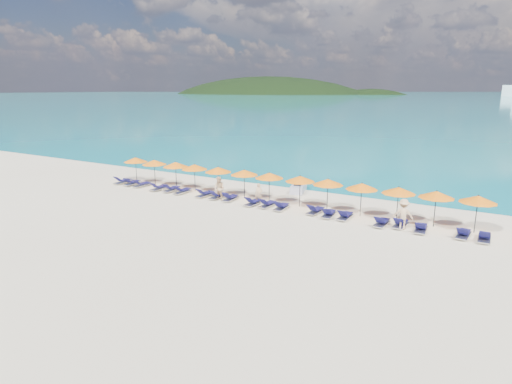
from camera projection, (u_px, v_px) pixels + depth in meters
The scene contains 41 objects.
ground at pixel (232, 220), 27.35m from camera, with size 1400.00×1400.00×0.00m, color beige.
sea at pixel (502, 95), 579.60m from camera, with size 1600.00×1300.00×0.01m, color #1FA9B2.
headland_main at pixel (266, 120), 636.39m from camera, with size 374.00×242.00×126.50m.
headland_small at pixel (370, 121), 578.30m from camera, with size 162.00×126.00×85.50m.
jetski at pixel (299, 187), 34.68m from camera, with size 1.63×2.79×0.93m.
beachgoer_a at pixel (259, 194), 30.87m from camera, with size 0.56×0.37×1.53m, color tan.
beachgoer_b at pixel (219, 189), 31.90m from camera, with size 0.88×0.51×1.80m, color tan.
beachgoer_c at pixel (403, 214), 25.34m from camera, with size 1.19×0.55×1.85m, color tan.
umbrella_0 at pixel (135, 160), 37.92m from camera, with size 2.10×2.10×2.28m.
umbrella_1 at pixel (154, 162), 36.62m from camera, with size 2.10×2.10×2.28m.
umbrella_2 at pixel (176, 165), 35.52m from camera, with size 2.10×2.10×2.28m.
umbrella_3 at pixel (194, 167), 34.45m from camera, with size 2.10×2.10×2.28m.
umbrella_4 at pixel (218, 170), 33.31m from camera, with size 2.10×2.10×2.28m.
umbrella_5 at pixel (244, 172), 32.21m from camera, with size 2.10×2.10×2.28m.
umbrella_6 at pixel (269, 175), 31.07m from camera, with size 2.10×2.10×2.28m.
umbrella_7 at pixel (300, 179), 29.94m from camera, with size 2.10×2.10×2.28m.
umbrella_8 at pixel (328, 182), 28.90m from camera, with size 2.10×2.10×2.28m.
umbrella_9 at pixel (362, 186), 27.63m from camera, with size 2.10×2.10×2.28m.
umbrella_10 at pixel (399, 190), 26.54m from camera, with size 2.10×2.10×2.28m.
umbrella_11 at pixel (436, 194), 25.52m from camera, with size 2.10×2.10×2.28m.
umbrella_12 at pixel (478, 199), 24.44m from camera, with size 2.10×2.10×2.28m.
lounger_0 at pixel (123, 181), 37.61m from camera, with size 0.64×1.71×0.66m.
lounger_1 at pixel (132, 183), 37.02m from camera, with size 0.75×1.74×0.66m.
lounger_2 at pixel (141, 184), 36.39m from camera, with size 0.74×1.74×0.66m.
lounger_3 at pixel (159, 188), 35.17m from camera, with size 0.64×1.71×0.66m.
lounger_4 at pixel (171, 189), 34.74m from camera, with size 0.67×1.72×0.66m.
lounger_5 at pixel (182, 191), 34.07m from camera, with size 0.70×1.73×0.66m.
lounger_6 at pixel (205, 194), 33.09m from camera, with size 0.72×1.73×0.66m.
lounger_7 at pixel (218, 196), 32.50m from camera, with size 0.71×1.73×0.66m.
lounger_8 at pixel (230, 198), 31.90m from camera, with size 0.75×1.74×0.66m.
lounger_9 at pixel (253, 202), 30.64m from camera, with size 0.70×1.73×0.66m.
lounger_10 at pixel (267, 204), 30.18m from camera, with size 0.72×1.73×0.66m.
lounger_11 at pixel (281, 207), 29.51m from camera, with size 0.75×1.74×0.66m.
lounger_12 at pixel (315, 210), 28.59m from camera, with size 0.77×1.75×0.66m.
lounger_13 at pixel (329, 214), 27.86m from camera, with size 0.79×1.75×0.66m.
lounger_14 at pixel (345, 216), 27.40m from camera, with size 0.62×1.70×0.66m.
lounger_15 at pixel (382, 222), 26.05m from camera, with size 0.72×1.73×0.66m.
lounger_16 at pixel (401, 224), 25.82m from camera, with size 0.71×1.73×0.66m.
lounger_17 at pixel (421, 228), 24.99m from camera, with size 0.74×1.74×0.66m.
lounger_18 at pixel (463, 234), 24.01m from camera, with size 0.73×1.74×0.66m.
lounger_19 at pixel (484, 237), 23.46m from camera, with size 0.66×1.71×0.66m.
Camera 1 is at (14.62, -21.75, 8.19)m, focal length 30.00 mm.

